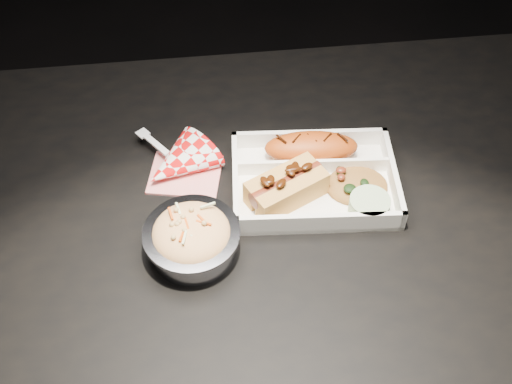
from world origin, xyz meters
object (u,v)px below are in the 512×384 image
food_tray (314,182)px  fried_pastry (311,147)px  dining_table (250,253)px  foil_coleslaw_cup (192,237)px  hotdog (286,186)px  napkin_fork (178,164)px

food_tray → fried_pastry: size_ratio=1.77×
food_tray → fried_pastry: (0.00, 0.06, 0.02)m
fried_pastry → food_tray: bearing=-94.4°
dining_table → foil_coleslaw_cup: (-0.09, -0.05, 0.12)m
fried_pastry → hotdog: bearing=-123.2°
hotdog → foil_coleslaw_cup: size_ratio=0.97×
dining_table → napkin_fork: napkin_fork is taller
dining_table → fried_pastry: fried_pastry is taller
fried_pastry → foil_coleslaw_cup: foil_coleslaw_cup is taller
food_tray → foil_coleslaw_cup: 0.22m
dining_table → food_tray: bearing=25.9°
dining_table → fried_pastry: (0.11, 0.11, 0.12)m
foil_coleslaw_cup → napkin_fork: size_ratio=0.86×
fried_pastry → hotdog: hotdog is taller
napkin_fork → foil_coleslaw_cup: bearing=-31.7°
hotdog → food_tray: bearing=-0.3°
dining_table → hotdog: 0.14m
fried_pastry → napkin_fork: napkin_fork is taller
fried_pastry → napkin_fork: (-0.21, 0.00, -0.01)m
hotdog → foil_coleslaw_cup: (-0.15, -0.08, 0.00)m
dining_table → napkin_fork: (-0.10, 0.11, 0.11)m
fried_pastry → dining_table: bearing=-136.0°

